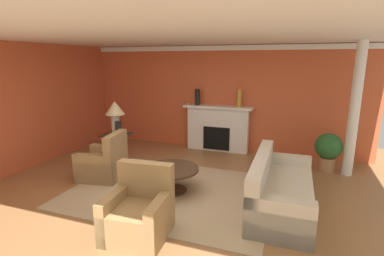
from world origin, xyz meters
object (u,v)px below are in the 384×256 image
(fireplace, at_px, (218,129))
(side_table, at_px, (117,146))
(table_lamp, at_px, (115,111))
(armchair_near_window, at_px, (104,164))
(vase_on_side_table, at_px, (118,128))
(coffee_table, at_px, (171,174))
(potted_plant, at_px, (328,149))
(sofa, at_px, (279,191))
(vase_mantel_left, at_px, (197,97))
(armchair_facing_fireplace, at_px, (139,214))
(vase_mantel_right, at_px, (239,98))

(fireplace, height_order, side_table, fireplace)
(side_table, relative_size, table_lamp, 0.93)
(armchair_near_window, height_order, table_lamp, table_lamp)
(vase_on_side_table, bearing_deg, coffee_table, -27.20)
(fireplace, xyz_separation_m, potted_plant, (2.62, -0.64, -0.07))
(side_table, height_order, table_lamp, table_lamp)
(side_table, xyz_separation_m, vase_on_side_table, (0.15, -0.12, 0.46))
(armchair_near_window, relative_size, potted_plant, 1.14)
(sofa, distance_m, coffee_table, 1.88)
(sofa, relative_size, vase_mantel_left, 5.07)
(table_lamp, relative_size, vase_on_side_table, 2.30)
(coffee_table, bearing_deg, armchair_near_window, 176.15)
(armchair_near_window, xyz_separation_m, armchair_facing_fireplace, (1.67, -1.51, 0.00))
(sofa, bearing_deg, side_table, 165.32)
(coffee_table, height_order, vase_mantel_left, vase_mantel_left)
(side_table, height_order, potted_plant, potted_plant)
(armchair_facing_fireplace, bearing_deg, potted_plant, 53.37)
(armchair_facing_fireplace, distance_m, vase_on_side_table, 2.93)
(armchair_near_window, relative_size, side_table, 1.36)
(side_table, height_order, vase_on_side_table, vase_on_side_table)
(fireplace, xyz_separation_m, vase_on_side_table, (-1.77, -1.89, 0.30))
(table_lamp, height_order, vase_on_side_table, table_lamp)
(armchair_near_window, bearing_deg, side_table, 107.34)
(table_lamp, distance_m, potted_plant, 4.74)
(vase_mantel_left, bearing_deg, vase_mantel_right, 0.00)
(sofa, relative_size, coffee_table, 2.11)
(sofa, bearing_deg, coffee_table, -179.90)
(armchair_facing_fireplace, height_order, vase_on_side_table, vase_on_side_table)
(fireplace, xyz_separation_m, coffee_table, (-0.12, -2.74, -0.23))
(armchair_near_window, relative_size, coffee_table, 0.95)
(armchair_near_window, height_order, vase_mantel_right, vase_mantel_right)
(sofa, bearing_deg, vase_mantel_right, 114.30)
(vase_on_side_table, xyz_separation_m, vase_mantel_left, (1.22, 1.84, 0.54))
(coffee_table, bearing_deg, vase_mantel_left, 99.05)
(sofa, bearing_deg, vase_mantel_left, 130.75)
(vase_on_side_table, xyz_separation_m, potted_plant, (4.39, 1.24, -0.37))
(side_table, bearing_deg, vase_on_side_table, -38.66)
(armchair_near_window, distance_m, vase_mantel_left, 3.01)
(armchair_near_window, distance_m, table_lamp, 1.29)
(fireplace, bearing_deg, armchair_near_window, -122.15)
(sofa, xyz_separation_m, vase_on_side_table, (-3.54, 0.85, 0.57))
(table_lamp, xyz_separation_m, potted_plant, (4.54, 1.12, -0.73))
(armchair_facing_fireplace, bearing_deg, vase_mantel_left, 97.91)
(sofa, distance_m, side_table, 3.81)
(armchair_near_window, xyz_separation_m, side_table, (-0.27, 0.87, 0.09))
(armchair_facing_fireplace, bearing_deg, coffee_table, 95.71)
(table_lamp, xyz_separation_m, vase_mantel_left, (1.37, 1.72, 0.18))
(potted_plant, bearing_deg, side_table, -166.09)
(sofa, height_order, coffee_table, sofa)
(armchair_near_window, bearing_deg, armchair_facing_fireplace, -42.02)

